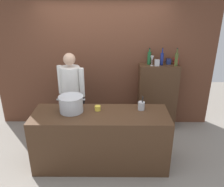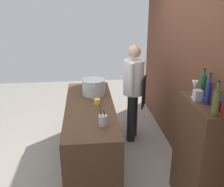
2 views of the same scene
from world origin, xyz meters
name	(u,v)px [view 1 (image 1 of 2)]	position (x,y,z in m)	size (l,w,h in m)	color
ground_plane	(101,162)	(0.00, 0.00, 0.00)	(8.00, 8.00, 0.00)	gray
brick_back_panel	(104,54)	(0.00, 1.40, 1.50)	(4.40, 0.10, 3.00)	brown
prep_counter	(101,139)	(0.00, 0.00, 0.45)	(2.08, 0.70, 0.90)	#472D1C
bar_cabinet	(157,97)	(1.08, 1.19, 0.67)	(0.76, 0.32, 1.34)	#472D1C
chef	(72,91)	(-0.56, 0.75, 0.96)	(0.50, 0.40, 1.66)	black
stockpot_large	(71,104)	(-0.45, 0.08, 1.03)	(0.43, 0.37, 0.25)	#B7BABF
utensil_crock	(141,106)	(0.63, 0.14, 0.97)	(0.10, 0.10, 0.25)	#B7BABF
butter_jar	(98,108)	(-0.05, 0.11, 0.94)	(0.09, 0.09, 0.07)	yellow
wine_bottle_olive	(176,59)	(1.37, 1.14, 1.47)	(0.07, 0.07, 0.33)	#475123
wine_bottle_green	(149,58)	(0.88, 1.23, 1.46)	(0.07, 0.07, 0.31)	#1E592D
wine_bottle_cobalt	(162,59)	(1.11, 1.19, 1.46)	(0.06, 0.06, 0.33)	navy
wine_glass_tall	(152,59)	(0.91, 1.13, 1.47)	(0.07, 0.07, 0.19)	silver
spice_tin_silver	(157,63)	(1.01, 1.13, 1.40)	(0.08, 0.08, 0.12)	#B2B2B7
spice_tin_red	(176,61)	(1.40, 1.24, 1.40)	(0.08, 0.08, 0.12)	red
spice_tin_navy	(168,61)	(1.26, 1.25, 1.39)	(0.08, 0.08, 0.10)	navy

